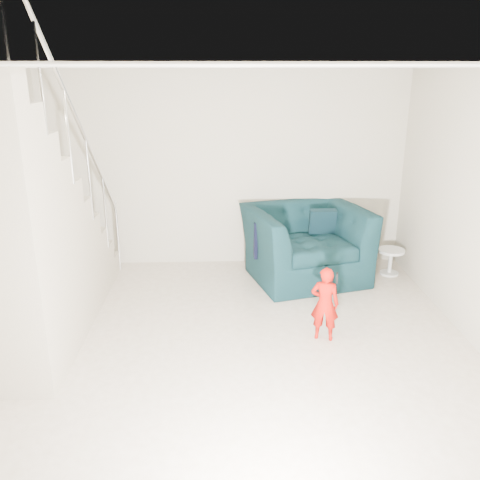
% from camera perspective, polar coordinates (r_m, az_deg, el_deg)
% --- Properties ---
extents(floor, '(5.50, 5.50, 0.00)m').
position_cam_1_polar(floor, '(5.02, -1.25, -13.72)').
color(floor, tan).
rests_on(floor, ground).
extents(ceiling, '(5.50, 5.50, 0.00)m').
position_cam_1_polar(ceiling, '(4.24, -1.52, 18.86)').
color(ceiling, silver).
rests_on(ceiling, back_wall).
extents(back_wall, '(5.00, 0.00, 5.00)m').
position_cam_1_polar(back_wall, '(7.12, -1.67, 7.79)').
color(back_wall, '#AEA78E').
rests_on(back_wall, floor).
extents(front_wall, '(5.00, 0.00, 5.00)m').
position_cam_1_polar(front_wall, '(2.00, -0.22, -23.11)').
color(front_wall, '#AEA78E').
rests_on(front_wall, floor).
extents(armchair, '(1.77, 1.64, 0.96)m').
position_cam_1_polar(armchair, '(6.82, 7.40, -0.41)').
color(armchair, black).
rests_on(armchair, floor).
extents(toddler, '(0.33, 0.26, 0.80)m').
position_cam_1_polar(toddler, '(5.32, 9.50, -7.07)').
color(toddler, '#9C0505').
rests_on(toddler, floor).
extents(side_table, '(0.36, 0.36, 0.36)m').
position_cam_1_polar(side_table, '(7.24, 16.56, -1.90)').
color(side_table, silver).
rests_on(side_table, floor).
extents(staircase, '(1.02, 3.03, 3.62)m').
position_cam_1_polar(staircase, '(5.46, -22.92, -1.46)').
color(staircase, '#ADA089').
rests_on(staircase, floor).
extents(cushion, '(0.36, 0.17, 0.36)m').
position_cam_1_polar(cushion, '(6.98, 9.25, 2.07)').
color(cushion, black).
rests_on(cushion, armchair).
extents(throw, '(0.04, 0.43, 0.48)m').
position_cam_1_polar(throw, '(6.66, 1.68, 0.40)').
color(throw, black).
rests_on(throw, armchair).
extents(phone, '(0.03, 0.05, 0.10)m').
position_cam_1_polar(phone, '(5.20, 10.83, -4.21)').
color(phone, black).
rests_on(phone, toddler).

